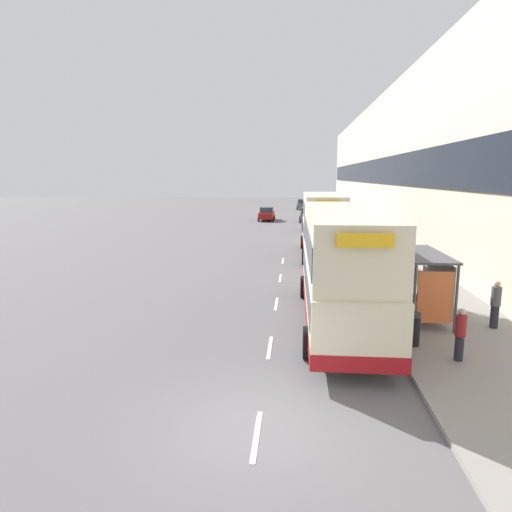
{
  "coord_description": "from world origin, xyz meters",
  "views": [
    {
      "loc": [
        0.75,
        -9.22,
        5.49
      ],
      "look_at": [
        -1.81,
        20.67,
        0.24
      ],
      "focal_mm": 32.0,
      "sensor_mm": 36.0,
      "label": 1
    }
  ],
  "objects_px": {
    "double_decker_bus_ahead": "(323,224)",
    "car_1": "(312,223)",
    "pedestrian_2": "(377,280)",
    "car_3": "(303,204)",
    "car_0": "(267,214)",
    "pedestrian_at_shelter": "(460,334)",
    "car_2": "(307,215)",
    "pedestrian_1": "(495,304)",
    "double_decker_bus_near": "(341,264)",
    "litter_bin": "(412,329)",
    "bus_shelter": "(428,274)"
  },
  "relations": [
    {
      "from": "double_decker_bus_ahead",
      "to": "car_1",
      "type": "xyz_separation_m",
      "value": [
        -0.17,
        14.86,
        -1.42
      ]
    },
    {
      "from": "car_3",
      "to": "litter_bin",
      "type": "xyz_separation_m",
      "value": [
        2.53,
        -63.21,
        -0.18
      ]
    },
    {
      "from": "car_0",
      "to": "litter_bin",
      "type": "relative_size",
      "value": 4.2
    },
    {
      "from": "car_2",
      "to": "litter_bin",
      "type": "height_order",
      "value": "car_2"
    },
    {
      "from": "bus_shelter",
      "to": "litter_bin",
      "type": "distance_m",
      "value": 3.35
    },
    {
      "from": "double_decker_bus_ahead",
      "to": "car_0",
      "type": "relative_size",
      "value": 2.28
    },
    {
      "from": "car_1",
      "to": "litter_bin",
      "type": "distance_m",
      "value": 32.08
    },
    {
      "from": "car_0",
      "to": "pedestrian_2",
      "type": "distance_m",
      "value": 38.3
    },
    {
      "from": "car_1",
      "to": "pedestrian_2",
      "type": "relative_size",
      "value": 2.3
    },
    {
      "from": "car_2",
      "to": "car_3",
      "type": "height_order",
      "value": "car_2"
    },
    {
      "from": "pedestrian_1",
      "to": "litter_bin",
      "type": "bearing_deg",
      "value": -149.98
    },
    {
      "from": "pedestrian_at_shelter",
      "to": "pedestrian_2",
      "type": "bearing_deg",
      "value": 100.47
    },
    {
      "from": "car_2",
      "to": "litter_bin",
      "type": "xyz_separation_m",
      "value": [
        2.29,
        -41.53,
        -0.2
      ]
    },
    {
      "from": "bus_shelter",
      "to": "car_1",
      "type": "xyz_separation_m",
      "value": [
        -3.29,
        29.13,
        -1.01
      ]
    },
    {
      "from": "car_1",
      "to": "litter_bin",
      "type": "bearing_deg",
      "value": -86.3
    },
    {
      "from": "bus_shelter",
      "to": "litter_bin",
      "type": "xyz_separation_m",
      "value": [
        -1.22,
        -2.88,
        -1.21
      ]
    },
    {
      "from": "double_decker_bus_near",
      "to": "pedestrian_2",
      "type": "distance_m",
      "value": 3.89
    },
    {
      "from": "double_decker_bus_near",
      "to": "pedestrian_1",
      "type": "xyz_separation_m",
      "value": [
        5.44,
        -0.39,
        -1.26
      ]
    },
    {
      "from": "car_2",
      "to": "car_3",
      "type": "xyz_separation_m",
      "value": [
        -0.24,
        21.68,
        -0.02
      ]
    },
    {
      "from": "double_decker_bus_ahead",
      "to": "litter_bin",
      "type": "distance_m",
      "value": 17.33
    },
    {
      "from": "car_1",
      "to": "litter_bin",
      "type": "relative_size",
      "value": 3.72
    },
    {
      "from": "car_3",
      "to": "pedestrian_2",
      "type": "bearing_deg",
      "value": -87.65
    },
    {
      "from": "bus_shelter",
      "to": "double_decker_bus_ahead",
      "type": "height_order",
      "value": "double_decker_bus_ahead"
    },
    {
      "from": "double_decker_bus_ahead",
      "to": "pedestrian_1",
      "type": "relative_size",
      "value": 5.86
    },
    {
      "from": "double_decker_bus_near",
      "to": "pedestrian_at_shelter",
      "type": "relative_size",
      "value": 7.0
    },
    {
      "from": "double_decker_bus_near",
      "to": "car_1",
      "type": "xyz_separation_m",
      "value": [
        0.0,
        29.68,
        -1.42
      ]
    },
    {
      "from": "bus_shelter",
      "to": "pedestrian_1",
      "type": "relative_size",
      "value": 2.44
    },
    {
      "from": "litter_bin",
      "to": "car_3",
      "type": "bearing_deg",
      "value": 92.29
    },
    {
      "from": "double_decker_bus_ahead",
      "to": "pedestrian_at_shelter",
      "type": "bearing_deg",
      "value": -80.82
    },
    {
      "from": "car_2",
      "to": "car_3",
      "type": "distance_m",
      "value": 21.69
    },
    {
      "from": "litter_bin",
      "to": "car_0",
      "type": "bearing_deg",
      "value": 99.71
    },
    {
      "from": "double_decker_bus_ahead",
      "to": "car_3",
      "type": "xyz_separation_m",
      "value": [
        -0.63,
        46.06,
        -1.43
      ]
    },
    {
      "from": "car_1",
      "to": "car_2",
      "type": "xyz_separation_m",
      "value": [
        -0.22,
        9.51,
        -0.0
      ]
    },
    {
      "from": "pedestrian_at_shelter",
      "to": "pedestrian_2",
      "type": "xyz_separation_m",
      "value": [
        -1.24,
        6.68,
        0.06
      ]
    },
    {
      "from": "bus_shelter",
      "to": "litter_bin",
      "type": "relative_size",
      "value": 4.0
    },
    {
      "from": "pedestrian_2",
      "to": "double_decker_bus_ahead",
      "type": "bearing_deg",
      "value": 98.44
    },
    {
      "from": "pedestrian_at_shelter",
      "to": "pedestrian_2",
      "type": "distance_m",
      "value": 6.8
    },
    {
      "from": "car_3",
      "to": "pedestrian_1",
      "type": "bearing_deg",
      "value": -84.5
    },
    {
      "from": "car_2",
      "to": "pedestrian_1",
      "type": "distance_m",
      "value": 39.98
    },
    {
      "from": "bus_shelter",
      "to": "pedestrian_2",
      "type": "bearing_deg",
      "value": 118.21
    },
    {
      "from": "car_0",
      "to": "litter_bin",
      "type": "bearing_deg",
      "value": 99.71
    },
    {
      "from": "car_1",
      "to": "litter_bin",
      "type": "height_order",
      "value": "car_1"
    },
    {
      "from": "bus_shelter",
      "to": "car_0",
      "type": "distance_m",
      "value": 41.13
    },
    {
      "from": "car_1",
      "to": "car_3",
      "type": "relative_size",
      "value": 1.01
    },
    {
      "from": "bus_shelter",
      "to": "car_1",
      "type": "bearing_deg",
      "value": 96.45
    },
    {
      "from": "double_decker_bus_ahead",
      "to": "car_2",
      "type": "distance_m",
      "value": 24.42
    },
    {
      "from": "car_0",
      "to": "pedestrian_1",
      "type": "xyz_separation_m",
      "value": [
        10.74,
        -41.14,
        0.18
      ]
    },
    {
      "from": "car_2",
      "to": "double_decker_bus_ahead",
      "type": "bearing_deg",
      "value": -89.08
    },
    {
      "from": "pedestrian_at_shelter",
      "to": "pedestrian_1",
      "type": "distance_m",
      "value": 3.91
    },
    {
      "from": "double_decker_bus_near",
      "to": "litter_bin",
      "type": "bearing_deg",
      "value": -48.3
    }
  ]
}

